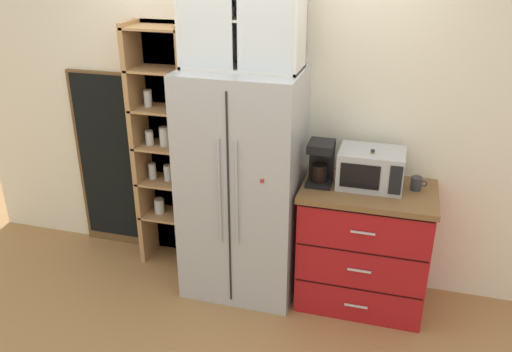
% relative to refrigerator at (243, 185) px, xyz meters
% --- Properties ---
extents(ground_plane, '(10.62, 10.62, 0.00)m').
position_rel_refrigerator_xyz_m(ground_plane, '(-0.00, -0.03, -0.85)').
color(ground_plane, '#9E7042').
extents(wall_back_cream, '(4.93, 0.10, 2.55)m').
position_rel_refrigerator_xyz_m(wall_back_cream, '(-0.00, 0.37, 0.42)').
color(wall_back_cream, silver).
rests_on(wall_back_cream, ground).
extents(refrigerator, '(0.83, 0.66, 1.70)m').
position_rel_refrigerator_xyz_m(refrigerator, '(0.00, 0.00, 0.00)').
color(refrigerator, '#ADAFB5').
rests_on(refrigerator, ground).
extents(pantry_shelf_column, '(0.51, 0.32, 1.96)m').
position_rel_refrigerator_xyz_m(pantry_shelf_column, '(-0.69, 0.24, 0.14)').
color(pantry_shelf_column, brown).
rests_on(pantry_shelf_column, ground).
extents(counter_cabinet, '(0.92, 0.60, 0.92)m').
position_rel_refrigerator_xyz_m(counter_cabinet, '(0.90, 0.04, -0.39)').
color(counter_cabinet, '#A8161C').
rests_on(counter_cabinet, ground).
extents(microwave, '(0.44, 0.33, 0.26)m').
position_rel_refrigerator_xyz_m(microwave, '(0.90, 0.08, 0.20)').
color(microwave, '#ADAFB5').
rests_on(microwave, counter_cabinet).
extents(coffee_maker, '(0.17, 0.20, 0.31)m').
position_rel_refrigerator_xyz_m(coffee_maker, '(0.56, 0.04, 0.23)').
color(coffee_maker, black).
rests_on(coffee_maker, counter_cabinet).
extents(mug_charcoal, '(0.11, 0.08, 0.09)m').
position_rel_refrigerator_xyz_m(mug_charcoal, '(1.21, 0.10, 0.12)').
color(mug_charcoal, '#2D2D33').
rests_on(mug_charcoal, counter_cabinet).
extents(bottle_amber, '(0.06, 0.06, 0.28)m').
position_rel_refrigerator_xyz_m(bottle_amber, '(0.90, 0.04, 0.20)').
color(bottle_amber, brown).
rests_on(bottle_amber, counter_cabinet).
extents(bottle_green, '(0.07, 0.07, 0.26)m').
position_rel_refrigerator_xyz_m(bottle_green, '(0.90, -0.01, 0.18)').
color(bottle_green, '#285B33').
rests_on(bottle_green, counter_cabinet).
extents(upper_cabinet, '(0.80, 0.32, 0.64)m').
position_rel_refrigerator_xyz_m(upper_cabinet, '(-0.00, 0.05, 1.17)').
color(upper_cabinet, silver).
rests_on(upper_cabinet, refrigerator).
extents(chalkboard_menu, '(0.60, 0.04, 1.54)m').
position_rel_refrigerator_xyz_m(chalkboard_menu, '(-1.26, 0.30, -0.07)').
color(chalkboard_menu, brown).
rests_on(chalkboard_menu, ground).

